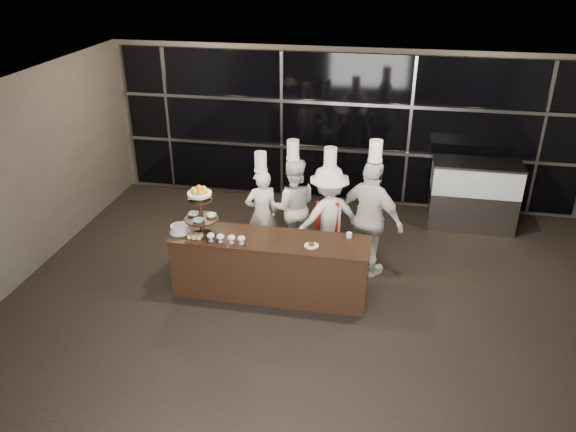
% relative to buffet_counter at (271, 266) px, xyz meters
% --- Properties ---
extents(room, '(10.00, 10.00, 10.00)m').
position_rel_buffet_counter_xyz_m(room, '(0.69, -1.52, 1.03)').
color(room, black).
rests_on(room, ground).
extents(window_wall, '(8.60, 0.10, 2.80)m').
position_rel_buffet_counter_xyz_m(window_wall, '(0.69, 3.42, 1.04)').
color(window_wall, black).
rests_on(window_wall, ground).
extents(buffet_counter, '(2.84, 0.74, 0.92)m').
position_rel_buffet_counter_xyz_m(buffet_counter, '(0.00, 0.00, 0.00)').
color(buffet_counter, black).
rests_on(buffet_counter, ground).
extents(display_stand, '(0.48, 0.48, 0.74)m').
position_rel_buffet_counter_xyz_m(display_stand, '(-1.00, -0.00, 0.87)').
color(display_stand, black).
rests_on(display_stand, buffet_counter).
extents(compotes, '(0.55, 0.11, 0.12)m').
position_rel_buffet_counter_xyz_m(compotes, '(-0.58, -0.22, 0.54)').
color(compotes, silver).
rests_on(compotes, buffet_counter).
extents(layer_cake, '(0.30, 0.30, 0.11)m').
position_rel_buffet_counter_xyz_m(layer_cake, '(-1.32, -0.05, 0.51)').
color(layer_cake, white).
rests_on(layer_cake, buffet_counter).
extents(pastry_squares, '(0.20, 0.13, 0.05)m').
position_rel_buffet_counter_xyz_m(pastry_squares, '(-1.05, -0.16, 0.48)').
color(pastry_squares, '#F0CE75').
rests_on(pastry_squares, buffet_counter).
extents(small_plate, '(0.20, 0.20, 0.05)m').
position_rel_buffet_counter_xyz_m(small_plate, '(0.60, -0.10, 0.47)').
color(small_plate, white).
rests_on(small_plate, buffet_counter).
extents(chef_cup, '(0.08, 0.08, 0.07)m').
position_rel_buffet_counter_xyz_m(chef_cup, '(1.09, 0.25, 0.49)').
color(chef_cup, white).
rests_on(chef_cup, buffet_counter).
extents(display_case, '(1.53, 0.67, 1.24)m').
position_rel_buffet_counter_xyz_m(display_case, '(3.09, 2.78, 0.22)').
color(display_case, '#A5A5AA').
rests_on(display_case, ground).
extents(chef_a, '(0.65, 0.58, 1.79)m').
position_rel_buffet_counter_xyz_m(chef_a, '(-0.38, 1.10, 0.32)').
color(chef_a, white).
rests_on(chef_a, ground).
extents(chef_b, '(0.92, 0.79, 1.95)m').
position_rel_buffet_counter_xyz_m(chef_b, '(0.09, 1.30, 0.37)').
color(chef_b, white).
rests_on(chef_b, ground).
extents(chef_c, '(1.25, 1.10, 1.98)m').
position_rel_buffet_counter_xyz_m(chef_c, '(0.71, 1.00, 0.38)').
color(chef_c, white).
rests_on(chef_c, ground).
extents(chef_d, '(1.18, 0.96, 2.18)m').
position_rel_buffet_counter_xyz_m(chef_d, '(1.36, 0.84, 0.49)').
color(chef_d, silver).
rests_on(chef_d, ground).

